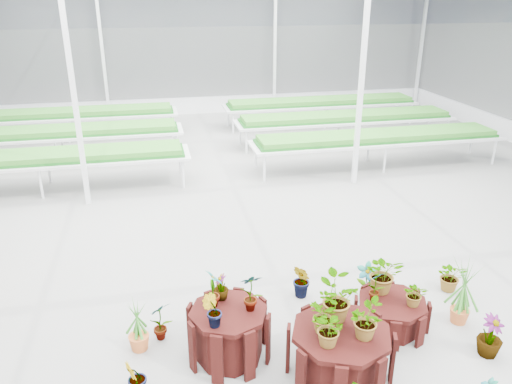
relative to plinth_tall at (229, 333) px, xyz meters
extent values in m
plane|color=gray|center=(0.84, 1.34, -0.33)|extent=(24.00, 24.00, 0.00)
cylinder|color=black|center=(0.00, 0.00, 0.00)|extent=(1.26, 1.26, 0.67)
cylinder|color=black|center=(1.20, -0.60, -0.02)|extent=(1.53, 1.53, 0.63)
cylinder|color=black|center=(2.20, 0.10, -0.12)|extent=(1.24, 1.24, 0.42)
imported|color=#327625|center=(-0.16, 0.12, 0.59)|extent=(0.23, 0.30, 0.52)
imported|color=#327625|center=(0.27, -0.04, 0.59)|extent=(0.27, 0.19, 0.51)
imported|color=#327625|center=(-0.04, 0.26, 0.50)|extent=(0.21, 0.21, 0.33)
imported|color=#327625|center=(-0.22, -0.26, 0.53)|extent=(0.26, 0.23, 0.39)
imported|color=#327625|center=(0.99, -0.58, 0.49)|extent=(0.33, 0.38, 0.40)
imported|color=#327625|center=(1.40, -0.73, 0.51)|extent=(0.42, 0.46, 0.44)
imported|color=#327625|center=(1.19, -0.37, 0.57)|extent=(0.64, 0.65, 0.55)
imported|color=#327625|center=(0.98, -0.80, 0.50)|extent=(0.46, 0.48, 0.41)
imported|color=#327625|center=(1.96, 0.17, 0.31)|extent=(0.27, 0.23, 0.44)
imported|color=#327625|center=(2.42, -0.05, 0.26)|extent=(0.39, 0.37, 0.33)
imported|color=#327625|center=(2.16, 0.34, 0.36)|extent=(0.59, 0.55, 0.55)
imported|color=#327625|center=(-1.11, -0.44, -0.09)|extent=(0.30, 0.33, 0.48)
imported|color=#327625|center=(-0.81, 0.52, -0.06)|extent=(0.35, 0.32, 0.55)
imported|color=#327625|center=(3.14, -0.65, -0.06)|extent=(0.39, 0.39, 0.55)
imported|color=#327625|center=(3.49, 0.76, -0.10)|extent=(0.52, 0.49, 0.47)
imported|color=#327625|center=(2.15, 0.80, -0.04)|extent=(0.37, 0.32, 0.58)
imported|color=#327625|center=(1.25, 1.03, -0.06)|extent=(0.28, 0.33, 0.56)
imported|color=#327625|center=(-0.02, 0.97, -0.05)|extent=(0.39, 0.40, 0.57)
camera|label=1|loc=(-0.71, -4.93, 3.87)|focal=35.00mm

